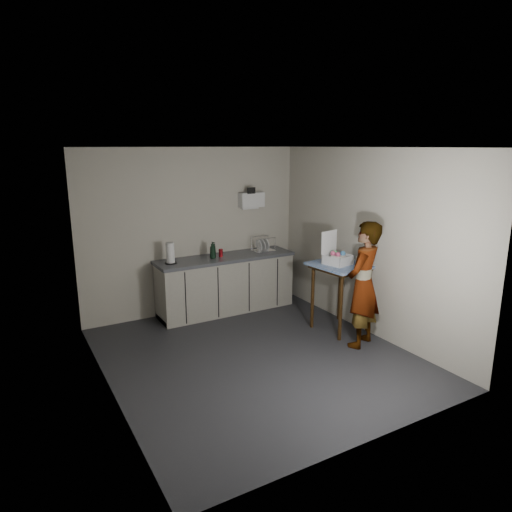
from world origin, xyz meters
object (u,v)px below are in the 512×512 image
soap_bottle (213,250)px  paper_towel (170,254)px  kitchen_counter (226,285)px  bakery_box (337,257)px  side_table (341,272)px  soda_can (221,253)px  standing_man (363,285)px  dish_rack (263,248)px  dark_bottle (213,251)px

soap_bottle → paper_towel: 0.68m
kitchen_counter → bakery_box: (1.02, -1.49, 0.67)m
kitchen_counter → side_table: side_table is taller
soda_can → side_table: bearing=-52.5°
standing_man → soap_bottle: standing_man is taller
soap_bottle → dish_rack: size_ratio=0.75×
soap_bottle → paper_towel: bearing=177.7°
paper_towel → standing_man: bearing=-47.3°
bakery_box → side_table: bearing=-30.8°
dark_bottle → bakery_box: (1.22, -1.50, 0.07)m
soap_bottle → dark_bottle: 0.06m
dark_bottle → paper_towel: 0.71m
soap_bottle → dish_rack: bearing=2.8°
side_table → bakery_box: bearing=155.5°
soap_bottle → soda_can: bearing=17.0°
soda_can → paper_towel: bearing=-178.5°
paper_towel → dark_bottle: bearing=1.8°
soda_can → dish_rack: bearing=-0.3°
kitchen_counter → paper_towel: paper_towel is taller
kitchen_counter → soap_bottle: size_ratio=8.58×
standing_man → soda_can: bearing=-88.4°
soap_bottle → dish_rack: (0.93, 0.04, -0.07)m
dish_rack → kitchen_counter: bearing=-179.2°
standing_man → dish_rack: (-0.30, 2.08, 0.12)m
kitchen_counter → dark_bottle: bearing=176.1°
bakery_box → standing_man: bearing=-104.5°
soap_bottle → bakery_box: size_ratio=0.57×
soda_can → paper_towel: (-0.83, -0.02, 0.09)m
side_table → soda_can: size_ratio=8.10×
dark_bottle → paper_towel: size_ratio=0.70×
kitchen_counter → dish_rack: (0.70, 0.01, 0.54)m
soap_bottle → standing_man: bearing=-58.9°
soda_can → dish_rack: dish_rack is taller
kitchen_counter → paper_towel: (-0.91, -0.01, 0.63)m
kitchen_counter → soda_can: (-0.07, 0.01, 0.54)m
standing_man → dish_rack: bearing=-107.4°
dark_bottle → dish_rack: size_ratio=0.63×
soda_can → soap_bottle: bearing=-163.0°
kitchen_counter → standing_man: 2.34m
side_table → paper_towel: size_ratio=3.14×
dark_bottle → dish_rack: bearing=-0.3°
soda_can → dish_rack: size_ratio=0.35×
kitchen_counter → bakery_box: size_ratio=4.91×
side_table → dish_rack: (-0.40, 1.53, 0.10)m
standing_man → bakery_box: standing_man is taller
standing_man → paper_towel: 2.82m
standing_man → soap_bottle: bearing=-84.5°
kitchen_counter → bakery_box: bakery_box is taller
kitchen_counter → soda_can: bearing=169.5°
soda_can → paper_towel: size_ratio=0.39×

